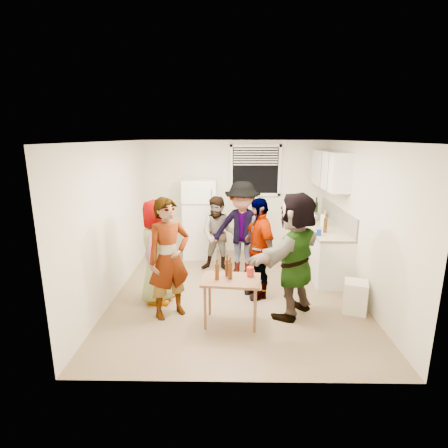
{
  "coord_description": "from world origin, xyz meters",
  "views": [
    {
      "loc": [
        -0.12,
        -5.49,
        2.57
      ],
      "look_at": [
        -0.21,
        0.18,
        1.15
      ],
      "focal_mm": 28.0,
      "sensor_mm": 36.0,
      "label": 1
    }
  ],
  "objects_px": {
    "serving_table": "(231,323)",
    "guest_grey": "(160,300)",
    "guest_back_left": "(219,270)",
    "guest_stripe": "(171,314)",
    "guest_back_right": "(241,274)",
    "blue_cup": "(319,236)",
    "wine_bottle": "(316,216)",
    "kettle": "(315,220)",
    "beer_bottle_counter": "(325,233)",
    "guest_orange": "(292,313)",
    "beer_bottle_table": "(217,280)",
    "guest_black": "(258,295)",
    "refrigerator": "(200,218)",
    "red_cup": "(250,276)",
    "trash_bin": "(355,296)"
  },
  "relations": [
    {
      "from": "serving_table",
      "to": "guest_grey",
      "type": "xyz_separation_m",
      "value": [
        -1.16,
        0.71,
        0.0
      ]
    },
    {
      "from": "serving_table",
      "to": "guest_back_left",
      "type": "xyz_separation_m",
      "value": [
        -0.23,
        2.02,
        0.0
      ]
    },
    {
      "from": "guest_stripe",
      "to": "guest_back_right",
      "type": "distance_m",
      "value": 1.95
    },
    {
      "from": "blue_cup",
      "to": "wine_bottle",
      "type": "bearing_deg",
      "value": 78.59
    },
    {
      "from": "kettle",
      "to": "guest_back_right",
      "type": "relative_size",
      "value": 0.13
    },
    {
      "from": "beer_bottle_counter",
      "to": "blue_cup",
      "type": "bearing_deg",
      "value": -127.77
    },
    {
      "from": "beer_bottle_counter",
      "to": "guest_orange",
      "type": "xyz_separation_m",
      "value": [
        -0.77,
        -1.3,
        -0.9
      ]
    },
    {
      "from": "beer_bottle_counter",
      "to": "guest_grey",
      "type": "height_order",
      "value": "beer_bottle_counter"
    },
    {
      "from": "beer_bottle_table",
      "to": "guest_stripe",
      "type": "xyz_separation_m",
      "value": [
        -0.7,
        0.26,
        -0.67
      ]
    },
    {
      "from": "serving_table",
      "to": "guest_orange",
      "type": "height_order",
      "value": "serving_table"
    },
    {
      "from": "guest_orange",
      "to": "guest_black",
      "type": "bearing_deg",
      "value": -102.91
    },
    {
      "from": "kettle",
      "to": "beer_bottle_table",
      "type": "bearing_deg",
      "value": -121.07
    },
    {
      "from": "wine_bottle",
      "to": "serving_table",
      "type": "bearing_deg",
      "value": -122.14
    },
    {
      "from": "kettle",
      "to": "guest_back_right",
      "type": "bearing_deg",
      "value": -149.06
    },
    {
      "from": "refrigerator",
      "to": "guest_back_right",
      "type": "distance_m",
      "value": 1.62
    },
    {
      "from": "kettle",
      "to": "beer_bottle_table",
      "type": "distance_m",
      "value": 3.23
    },
    {
      "from": "guest_grey",
      "to": "beer_bottle_table",
      "type": "bearing_deg",
      "value": -115.28
    },
    {
      "from": "kettle",
      "to": "red_cup",
      "type": "distance_m",
      "value": 2.87
    },
    {
      "from": "serving_table",
      "to": "guest_back_right",
      "type": "distance_m",
      "value": 1.85
    },
    {
      "from": "trash_bin",
      "to": "guest_black",
      "type": "distance_m",
      "value": 1.53
    },
    {
      "from": "wine_bottle",
      "to": "red_cup",
      "type": "height_order",
      "value": "wine_bottle"
    },
    {
      "from": "serving_table",
      "to": "wine_bottle",
      "type": "bearing_deg",
      "value": 57.86
    },
    {
      "from": "trash_bin",
      "to": "wine_bottle",
      "type": "bearing_deg",
      "value": 90.51
    },
    {
      "from": "beer_bottle_table",
      "to": "guest_black",
      "type": "xyz_separation_m",
      "value": [
        0.64,
        0.92,
        -0.67
      ]
    },
    {
      "from": "beer_bottle_table",
      "to": "guest_back_left",
      "type": "bearing_deg",
      "value": 91.12
    },
    {
      "from": "guest_orange",
      "to": "guest_grey",
      "type": "bearing_deg",
      "value": -62.49
    },
    {
      "from": "kettle",
      "to": "red_cup",
      "type": "height_order",
      "value": "kettle"
    },
    {
      "from": "trash_bin",
      "to": "blue_cup",
      "type": "bearing_deg",
      "value": 107.99
    },
    {
      "from": "blue_cup",
      "to": "guest_grey",
      "type": "bearing_deg",
      "value": -165.86
    },
    {
      "from": "beer_bottle_table",
      "to": "guest_stripe",
      "type": "bearing_deg",
      "value": 159.79
    },
    {
      "from": "beer_bottle_counter",
      "to": "beer_bottle_table",
      "type": "height_order",
      "value": "beer_bottle_counter"
    },
    {
      "from": "wine_bottle",
      "to": "guest_back_left",
      "type": "distance_m",
      "value": 2.43
    },
    {
      "from": "guest_grey",
      "to": "guest_stripe",
      "type": "height_order",
      "value": "guest_grey"
    },
    {
      "from": "guest_back_left",
      "to": "guest_back_right",
      "type": "relative_size",
      "value": 0.83
    },
    {
      "from": "guest_back_left",
      "to": "serving_table",
      "type": "bearing_deg",
      "value": -74.43
    },
    {
      "from": "red_cup",
      "to": "guest_black",
      "type": "xyz_separation_m",
      "value": [
        0.18,
        0.79,
        -0.67
      ]
    },
    {
      "from": "blue_cup",
      "to": "guest_back_left",
      "type": "distance_m",
      "value": 2.08
    },
    {
      "from": "refrigerator",
      "to": "guest_stripe",
      "type": "relative_size",
      "value": 0.96
    },
    {
      "from": "serving_table",
      "to": "guest_back_left",
      "type": "distance_m",
      "value": 2.04
    },
    {
      "from": "guest_back_right",
      "to": "guest_orange",
      "type": "xyz_separation_m",
      "value": [
        0.71,
        -1.54,
        0.0
      ]
    },
    {
      "from": "guest_back_right",
      "to": "wine_bottle",
      "type": "bearing_deg",
      "value": 47.75
    },
    {
      "from": "beer_bottle_counter",
      "to": "beer_bottle_table",
      "type": "xyz_separation_m",
      "value": [
        -1.88,
        -1.62,
        -0.23
      ]
    },
    {
      "from": "guest_stripe",
      "to": "guest_back_right",
      "type": "height_order",
      "value": "guest_back_right"
    },
    {
      "from": "wine_bottle",
      "to": "beer_bottle_counter",
      "type": "height_order",
      "value": "wine_bottle"
    },
    {
      "from": "refrigerator",
      "to": "guest_grey",
      "type": "distance_m",
      "value": 2.4
    },
    {
      "from": "beer_bottle_counter",
      "to": "guest_back_right",
      "type": "distance_m",
      "value": 1.75
    },
    {
      "from": "beer_bottle_counter",
      "to": "guest_stripe",
      "type": "distance_m",
      "value": 3.05
    },
    {
      "from": "trash_bin",
      "to": "red_cup",
      "type": "bearing_deg",
      "value": -170.71
    },
    {
      "from": "beer_bottle_counter",
      "to": "guest_grey",
      "type": "distance_m",
      "value": 3.11
    },
    {
      "from": "kettle",
      "to": "beer_bottle_counter",
      "type": "height_order",
      "value": "beer_bottle_counter"
    }
  ]
}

